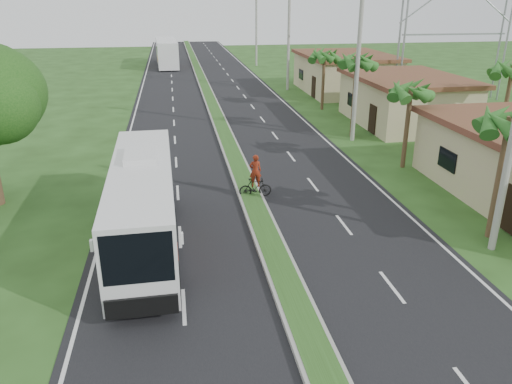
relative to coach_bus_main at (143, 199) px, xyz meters
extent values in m
plane|color=#254318|center=(4.81, -4.66, -1.93)|extent=(180.00, 180.00, 0.00)
cube|color=black|center=(4.81, 15.34, -1.92)|extent=(14.00, 160.00, 0.02)
cube|color=gray|center=(4.81, 15.34, -1.84)|extent=(1.20, 160.00, 0.17)
cube|color=#254318|center=(4.81, 15.34, -1.75)|extent=(0.95, 160.00, 0.02)
cube|color=silver|center=(-1.89, 15.34, -1.93)|extent=(0.12, 160.00, 0.01)
cube|color=silver|center=(11.51, 15.34, -1.93)|extent=(0.12, 160.00, 0.01)
cube|color=tan|center=(18.81, 17.34, -0.26)|extent=(7.00, 10.00, 3.35)
cube|color=brown|center=(18.81, 17.34, 1.58)|extent=(7.60, 10.60, 0.32)
cube|color=tan|center=(18.81, 31.34, -0.18)|extent=(8.00, 11.00, 3.50)
cube|color=brown|center=(18.81, 31.34, 1.73)|extent=(8.60, 11.60, 0.32)
cylinder|color=#473321|center=(13.81, -1.66, 0.57)|extent=(0.26, 0.26, 5.00)
cylinder|color=#473321|center=(14.21, 7.34, 0.37)|extent=(0.26, 0.26, 4.60)
cylinder|color=#473321|center=(13.61, 14.34, 0.77)|extent=(0.26, 0.26, 5.40)
cylinder|color=#473321|center=(14.11, 23.34, 0.47)|extent=(0.26, 0.26, 4.80)
cylinder|color=#473321|center=(22.31, 10.34, 0.67)|extent=(0.26, 0.26, 5.20)
cylinder|color=gray|center=(13.31, 13.34, 4.07)|extent=(0.28, 0.28, 12.00)
cylinder|color=gray|center=(13.31, 33.34, 3.57)|extent=(0.28, 0.28, 11.00)
cylinder|color=gray|center=(13.31, 53.34, 3.32)|extent=(0.28, 0.28, 10.50)
cylinder|color=gray|center=(21.81, 24.84, 4.07)|extent=(0.18, 0.18, 12.00)
cylinder|color=gray|center=(31.81, 24.84, 4.07)|extent=(0.18, 0.18, 12.00)
cylinder|color=gray|center=(21.81, 25.84, 4.07)|extent=(0.18, 0.18, 12.00)
cylinder|color=gray|center=(31.81, 25.84, 4.07)|extent=(0.18, 0.18, 12.00)
cube|color=gray|center=(26.81, 25.34, 4.07)|extent=(10.00, 0.14, 0.14)
cube|color=silver|center=(0.00, -0.05, -0.10)|extent=(2.47, 10.90, 2.85)
cube|color=black|center=(-0.01, 0.49, 0.53)|extent=(2.48, 8.73, 1.14)
cube|color=black|center=(0.10, -5.42, 0.36)|extent=(2.04, 0.18, 1.60)
cube|color=#AC250E|center=(0.02, -1.13, -0.67)|extent=(2.40, 4.75, 0.50)
cube|color=yellow|center=(0.00, 0.22, -0.90)|extent=(2.36, 2.76, 0.23)
cube|color=silver|center=(-0.02, 1.04, 1.45)|extent=(1.31, 2.20, 0.25)
cylinder|color=black|center=(-0.96, -3.51, -1.46)|extent=(0.31, 0.95, 0.94)
cylinder|color=black|center=(1.09, -3.47, -1.46)|extent=(0.31, 0.95, 0.94)
cylinder|color=black|center=(-1.08, 2.83, -1.46)|extent=(0.31, 0.95, 0.94)
cylinder|color=black|center=(0.97, 2.87, -1.46)|extent=(0.31, 0.95, 0.94)
cube|color=white|center=(0.83, 55.04, -0.07)|extent=(3.15, 12.34, 3.41)
cube|color=black|center=(0.81, 55.57, 0.95)|extent=(3.07, 9.15, 1.16)
cube|color=#CF6814|center=(0.87, 53.98, -0.71)|extent=(2.94, 5.96, 0.37)
cylinder|color=black|center=(-0.14, 49.94, -1.42)|extent=(0.36, 1.03, 1.02)
cylinder|color=black|center=(2.20, 50.03, -1.42)|extent=(0.36, 1.03, 1.02)
cylinder|color=black|center=(-0.52, 59.51, -1.42)|extent=(0.36, 1.03, 1.02)
cylinder|color=black|center=(1.82, 59.61, -1.42)|extent=(0.36, 1.03, 1.02)
imported|color=black|center=(5.07, 4.17, -1.45)|extent=(1.60, 0.46, 0.96)
imported|color=maroon|center=(5.07, 4.17, -0.57)|extent=(0.59, 0.39, 1.62)
camera|label=1|loc=(1.38, -18.25, 7.27)|focal=35.00mm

